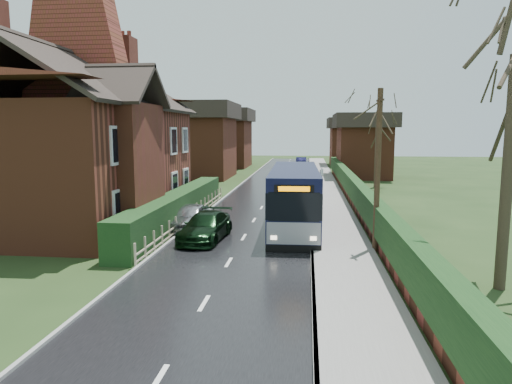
# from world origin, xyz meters

# --- Properties ---
(ground) EXTENTS (140.00, 140.00, 0.00)m
(ground) POSITION_xyz_m (0.00, 0.00, 0.00)
(ground) COLOR #2D421C
(ground) RESTS_ON ground
(road) EXTENTS (6.00, 100.00, 0.02)m
(road) POSITION_xyz_m (0.00, 10.00, 0.01)
(road) COLOR black
(road) RESTS_ON ground
(pavement) EXTENTS (2.50, 100.00, 0.14)m
(pavement) POSITION_xyz_m (4.25, 10.00, 0.07)
(pavement) COLOR slate
(pavement) RESTS_ON ground
(kerb_right) EXTENTS (0.12, 100.00, 0.14)m
(kerb_right) POSITION_xyz_m (3.05, 10.00, 0.07)
(kerb_right) COLOR gray
(kerb_right) RESTS_ON ground
(kerb_left) EXTENTS (0.12, 100.00, 0.10)m
(kerb_left) POSITION_xyz_m (-3.05, 10.00, 0.05)
(kerb_left) COLOR gray
(kerb_left) RESTS_ON ground
(front_hedge) EXTENTS (1.20, 16.00, 1.60)m
(front_hedge) POSITION_xyz_m (-3.90, 5.00, 0.80)
(front_hedge) COLOR black
(front_hedge) RESTS_ON ground
(picket_fence) EXTENTS (0.10, 16.00, 0.90)m
(picket_fence) POSITION_xyz_m (-3.15, 5.00, 0.45)
(picket_fence) COLOR gray
(picket_fence) RESTS_ON ground
(right_wall_hedge) EXTENTS (0.60, 50.00, 1.80)m
(right_wall_hedge) POSITION_xyz_m (5.80, 10.00, 1.02)
(right_wall_hedge) COLOR brown
(right_wall_hedge) RESTS_ON ground
(brick_house) EXTENTS (9.30, 14.60, 10.30)m
(brick_house) POSITION_xyz_m (-8.73, 4.78, 4.38)
(brick_house) COLOR brown
(brick_house) RESTS_ON ground
(bus) EXTENTS (2.46, 9.82, 2.97)m
(bus) POSITION_xyz_m (2.20, 4.41, 1.47)
(bus) COLOR black
(bus) RESTS_ON ground
(car_silver) EXTENTS (1.57, 3.73, 1.26)m
(car_silver) POSITION_xyz_m (-2.80, 3.35, 0.63)
(car_silver) COLOR #B0B1B6
(car_silver) RESTS_ON ground
(car_green) EXTENTS (1.99, 4.26, 1.20)m
(car_green) POSITION_xyz_m (-1.60, 1.36, 0.60)
(car_green) COLOR black
(car_green) RESTS_ON ground
(car_distant) EXTENTS (1.36, 3.89, 1.28)m
(car_distant) POSITION_xyz_m (2.00, 43.35, 0.64)
(car_distant) COLOR #111133
(car_distant) RESTS_ON ground
(bus_stop_sign) EXTENTS (0.19, 0.42, 2.84)m
(bus_stop_sign) POSITION_xyz_m (3.56, 6.00, 1.87)
(bus_stop_sign) COLOR slate
(bus_stop_sign) RESTS_ON ground
(telegraph_pole) EXTENTS (0.22, 0.83, 6.42)m
(telegraph_pole) POSITION_xyz_m (5.56, 0.28, 3.25)
(telegraph_pole) COLOR #312216
(telegraph_pole) RESTS_ON ground
(tree_right_far) EXTENTS (4.46, 4.46, 8.61)m
(tree_right_far) POSITION_xyz_m (8.60, 21.38, 6.43)
(tree_right_far) COLOR #392E21
(tree_right_far) RESTS_ON ground
(tree_house_side) EXTENTS (4.15, 4.15, 9.43)m
(tree_house_side) POSITION_xyz_m (-10.84, 10.10, 7.05)
(tree_house_side) COLOR #3A2D22
(tree_house_side) RESTS_ON ground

